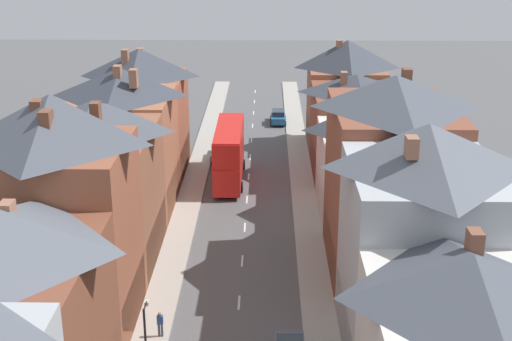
% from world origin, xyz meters
% --- Properties ---
extents(pavement_left, '(2.20, 104.00, 0.14)m').
position_xyz_m(pavement_left, '(-5.10, 38.00, 0.07)').
color(pavement_left, '#A8A399').
rests_on(pavement_left, ground).
extents(pavement_right, '(2.20, 104.00, 0.14)m').
position_xyz_m(pavement_right, '(5.10, 38.00, 0.07)').
color(pavement_right, '#A8A399').
rests_on(pavement_right, ground).
extents(centre_line_dashes, '(0.14, 97.80, 0.01)m').
position_xyz_m(centre_line_dashes, '(0.00, 36.00, 0.01)').
color(centre_line_dashes, silver).
rests_on(centre_line_dashes, ground).
extents(terrace_row_left, '(8.00, 64.67, 14.52)m').
position_xyz_m(terrace_row_left, '(-10.19, 21.40, 6.11)').
color(terrace_row_left, brown).
rests_on(terrace_row_left, ground).
extents(terrace_row_right, '(8.00, 74.47, 14.04)m').
position_xyz_m(terrace_row_right, '(10.18, 23.74, 5.92)').
color(terrace_row_right, brown).
rests_on(terrace_row_right, ground).
extents(double_decker_bus_lead, '(2.74, 10.80, 5.30)m').
position_xyz_m(double_decker_bus_lead, '(-1.81, 46.84, 2.82)').
color(double_decker_bus_lead, red).
rests_on(double_decker_bus_lead, ground).
extents(car_parked_left_a, '(1.90, 4.26, 1.67)m').
position_xyz_m(car_parked_left_a, '(3.10, 67.16, 0.84)').
color(car_parked_left_a, '#236093').
rests_on(car_parked_left_a, ground).
extents(car_mid_black, '(1.90, 4.54, 1.58)m').
position_xyz_m(car_mid_black, '(-3.10, 53.51, 0.80)').
color(car_mid_black, '#B7BABF').
rests_on(car_mid_black, ground).
extents(pedestrian_mid_right, '(0.36, 0.22, 1.61)m').
position_xyz_m(pedestrian_mid_right, '(-4.50, 19.76, 1.03)').
color(pedestrian_mid_right, '#3D4256').
rests_on(pedestrian_mid_right, pavement_left).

